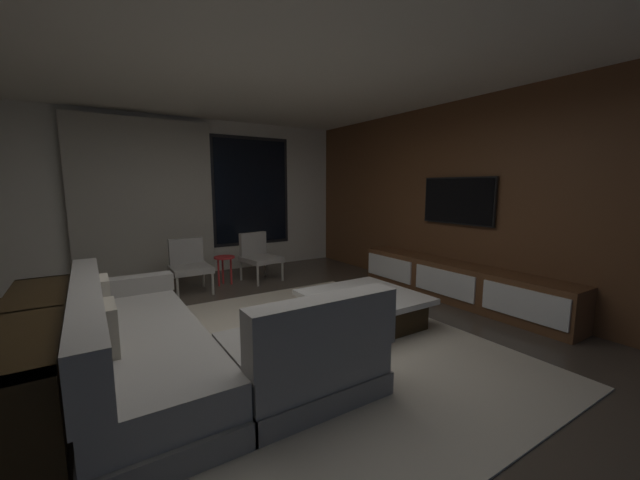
{
  "coord_description": "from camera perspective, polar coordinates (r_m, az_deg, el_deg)",
  "views": [
    {
      "loc": [
        -1.36,
        -2.97,
        1.55
      ],
      "look_at": [
        1.03,
        0.76,
        0.89
      ],
      "focal_mm": 20.52,
      "sensor_mm": 36.0,
      "label": 1
    }
  ],
  "objects": [
    {
      "name": "floor",
      "position": [
        3.62,
        -7.6,
        -17.02
      ],
      "size": [
        9.2,
        9.2,
        0.0
      ],
      "primitive_type": "plane",
      "color": "#473D33"
    },
    {
      "name": "back_wall_with_window",
      "position": [
        6.72,
        -21.59,
        6.07
      ],
      "size": [
        6.6,
        0.3,
        2.7
      ],
      "color": "silver",
      "rests_on": "floor"
    },
    {
      "name": "media_wall",
      "position": [
        5.33,
        23.55,
        5.57
      ],
      "size": [
        0.12,
        7.8,
        2.7
      ],
      "color": "brown",
      "rests_on": "floor"
    },
    {
      "name": "ceiling",
      "position": [
        3.47,
        -8.57,
        27.72
      ],
      "size": [
        8.2,
        8.2,
        0.0
      ],
      "primitive_type": "plane",
      "color": "silver"
    },
    {
      "name": "area_rug",
      "position": [
        3.68,
        -1.76,
        -16.37
      ],
      "size": [
        3.2,
        3.8,
        0.01
      ],
      "primitive_type": "cube",
      "color": "beige",
      "rests_on": "floor"
    },
    {
      "name": "sectional_couch",
      "position": [
        3.17,
        -20.83,
        -15.56
      ],
      "size": [
        1.98,
        2.5,
        0.82
      ],
      "color": "gray",
      "rests_on": "floor"
    },
    {
      "name": "coffee_table",
      "position": [
        4.18,
        6.73,
        -10.63
      ],
      "size": [
        1.16,
        1.16,
        0.36
      ],
      "color": "black",
      "rests_on": "floor"
    },
    {
      "name": "book_stack_on_coffee_table",
      "position": [
        4.02,
        7.25,
        -8.52
      ],
      "size": [
        0.31,
        0.19,
        0.05
      ],
      "color": "tan",
      "rests_on": "coffee_table"
    },
    {
      "name": "accent_chair_near_window",
      "position": [
        6.15,
        -9.6,
        -2.16
      ],
      "size": [
        0.63,
        0.65,
        0.78
      ],
      "color": "#B2ADA0",
      "rests_on": "floor"
    },
    {
      "name": "accent_chair_by_curtain",
      "position": [
        5.7,
        -19.76,
        -3.38
      ],
      "size": [
        0.54,
        0.56,
        0.78
      ],
      "color": "#B2ADA0",
      "rests_on": "floor"
    },
    {
      "name": "side_stool",
      "position": [
        5.92,
        -14.71,
        -3.31
      ],
      "size": [
        0.32,
        0.32,
        0.46
      ],
      "color": "red",
      "rests_on": "floor"
    },
    {
      "name": "media_console",
      "position": [
        5.28,
        20.62,
        -6.35
      ],
      "size": [
        0.46,
        3.1,
        0.52
      ],
      "color": "brown",
      "rests_on": "floor"
    },
    {
      "name": "mounted_tv",
      "position": [
        5.39,
        20.7,
        5.75
      ],
      "size": [
        0.05,
        1.11,
        0.64
      ],
      "color": "black"
    },
    {
      "name": "console_table_behind_couch",
      "position": [
        3.22,
        -38.08,
        -13.99
      ],
      "size": [
        0.4,
        2.1,
        0.74
      ],
      "color": "black",
      "rests_on": "floor"
    }
  ]
}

